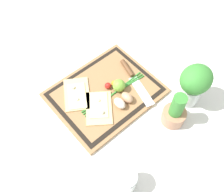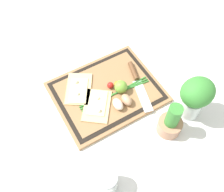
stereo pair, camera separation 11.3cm
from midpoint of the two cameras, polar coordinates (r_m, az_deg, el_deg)
The scene contains 14 objects.
ground_plane at distance 1.18m, azimuth -4.21°, elevation 0.28°, with size 6.00×6.00×0.00m, color silver.
cutting_board at distance 1.17m, azimuth -4.23°, elevation 0.52°, with size 0.46×0.37×0.02m.
pizza_slice_near at distance 1.16m, azimuth -10.41°, elevation 0.13°, with size 0.18×0.20×0.02m.
pizza_slice_far at distance 1.11m, azimuth -5.75°, elevation -2.71°, with size 0.18×0.19×0.02m.
knife at distance 1.20m, azimuth 1.55°, elevation 4.46°, with size 0.10×0.27×0.02m.
egg_brown at distance 1.12m, azimuth 0.44°, elevation -0.55°, with size 0.04×0.06×0.04m, color tan.
egg_pink at distance 1.10m, azimuth -1.30°, elevation -1.87°, with size 0.04×0.06×0.04m, color beige.
lime at distance 1.14m, azimuth -1.29°, elevation 2.08°, with size 0.06×0.06×0.06m, color #70A838.
cherry_tomato_red at distance 1.16m, azimuth -3.67°, elevation 2.04°, with size 0.03×0.03×0.03m, color red.
cherry_tomato_yellow at distance 1.17m, azimuth -2.29°, elevation 2.54°, with size 0.03×0.03×0.03m, color orange.
scallion_bunch at distance 1.15m, azimuth -2.34°, elevation 0.40°, with size 0.33×0.04×0.01m.
herb_pot at distance 1.07m, azimuth 10.61°, elevation -3.86°, with size 0.10×0.10×0.17m.
sauce_jar at distance 0.97m, azimuth -0.44°, elevation -18.29°, with size 0.08×0.08×0.10m.
herb_glass at distance 1.09m, azimuth 14.71°, elevation 2.44°, with size 0.14×0.12×0.21m.
Camera 1 is at (0.40, 0.51, 0.99)m, focal length 42.00 mm.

